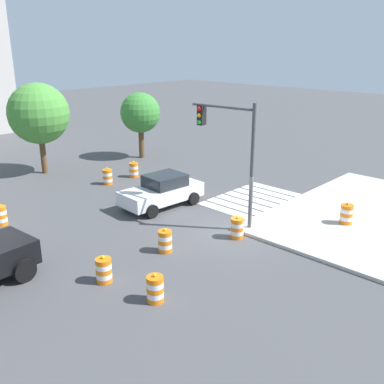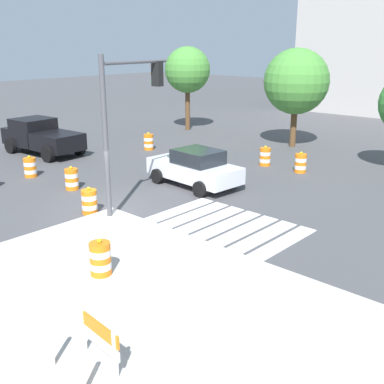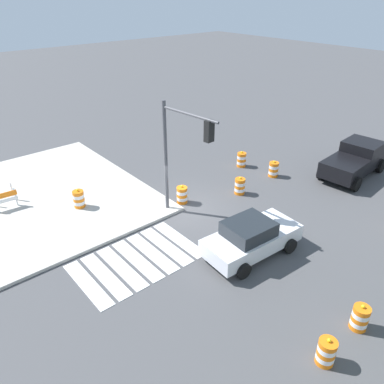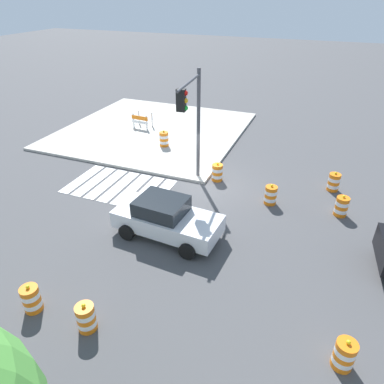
{
  "view_description": "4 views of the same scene",
  "coord_description": "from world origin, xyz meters",
  "views": [
    {
      "loc": [
        -14.31,
        -11.19,
        7.98
      ],
      "look_at": [
        0.71,
        3.05,
        0.92
      ],
      "focal_mm": 41.09,
      "sensor_mm": 36.0,
      "label": 1
    },
    {
      "loc": [
        13.41,
        -10.31,
        6.05
      ],
      "look_at": [
        2.09,
        2.1,
        0.71
      ],
      "focal_mm": 44.53,
      "sensor_mm": 36.0,
      "label": 2
    },
    {
      "loc": [
        10.28,
        12.76,
        10.1
      ],
      "look_at": [
        0.4,
        1.1,
        1.68
      ],
      "focal_mm": 35.3,
      "sensor_mm": 36.0,
      "label": 3
    },
    {
      "loc": [
        -5.15,
        14.93,
        8.85
      ],
      "look_at": [
        -0.25,
        2.43,
        0.94
      ],
      "focal_mm": 32.82,
      "sensor_mm": 36.0,
      "label": 4
    }
  ],
  "objects": [
    {
      "name": "ground_plane",
      "position": [
        0.0,
        0.0,
        0.0
      ],
      "size": [
        120.0,
        120.0,
        0.0
      ],
      "primitive_type": "plane",
      "color": "#474749"
    },
    {
      "name": "crosswalk_stripes",
      "position": [
        4.0,
        1.8,
        0.01
      ],
      "size": [
        5.1,
        3.2,
        0.02
      ],
      "color": "silver",
      "rests_on": "ground"
    },
    {
      "name": "traffic_barrel_near_corner",
      "position": [
        -6.55,
        0.41,
        0.45
      ],
      "size": [
        0.56,
        0.56,
        1.02
      ],
      "color": "orange",
      "rests_on": "ground"
    },
    {
      "name": "traffic_light_pole",
      "position": [
        0.48,
        0.53,
        3.91
      ],
      "size": [
        0.63,
        3.28,
        5.5
      ],
      "color": "#4C4C51",
      "rests_on": "sidewalk_corner"
    },
    {
      "name": "traffic_barrel_crosswalk_end",
      "position": [
        -6.78,
        8.07,
        0.45
      ],
      "size": [
        0.56,
        0.56,
        1.02
      ],
      "color": "orange",
      "rests_on": "ground"
    },
    {
      "name": "traffic_barrel_median_near",
      "position": [
        0.29,
        9.56,
        0.45
      ],
      "size": [
        0.56,
        0.56,
        1.02
      ],
      "color": "orange",
      "rests_on": "ground"
    },
    {
      "name": "traffic_barrel_median_far",
      "position": [
        -0.44,
        -0.7,
        0.45
      ],
      "size": [
        0.56,
        0.56,
        1.02
      ],
      "color": "orange",
      "rests_on": "ground"
    },
    {
      "name": "traffic_barrel_far_curb",
      "position": [
        -3.46,
        0.58,
        0.45
      ],
      "size": [
        0.56,
        0.56,
        1.02
      ],
      "color": "orange",
      "rests_on": "ground"
    },
    {
      "name": "sidewalk_corner",
      "position": [
        6.0,
        -6.0,
        0.07
      ],
      "size": [
        12.0,
        12.0,
        0.15
      ],
      "primitive_type": "cube",
      "color": "#BCB7AD",
      "rests_on": "ground"
    },
    {
      "name": "traffic_barrel_opposite_curb",
      "position": [
        -6.14,
        -1.8,
        0.45
      ],
      "size": [
        0.56,
        0.56,
        1.02
      ],
      "color": "orange",
      "rests_on": "ground"
    },
    {
      "name": "traffic_barrel_on_sidewalk",
      "position": [
        3.97,
        -3.54,
        0.6
      ],
      "size": [
        0.56,
        0.56,
        1.02
      ],
      "color": "orange",
      "rests_on": "sidewalk_corner"
    },
    {
      "name": "traffic_barrel_lane_center",
      "position": [
        2.31,
        9.58,
        0.45
      ],
      "size": [
        0.56,
        0.56,
        1.02
      ],
      "color": "orange",
      "rests_on": "ground"
    },
    {
      "name": "sports_car",
      "position": [
        0.05,
        4.52,
        0.81
      ],
      "size": [
        4.42,
        2.37,
        1.63
      ],
      "color": "silver",
      "rests_on": "ground"
    },
    {
      "name": "construction_barricade",
      "position": [
        6.89,
        -5.94,
        0.72
      ],
      "size": [
        1.3,
        0.87,
        1.0
      ],
      "color": "silver",
      "rests_on": "sidewalk_corner"
    }
  ]
}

